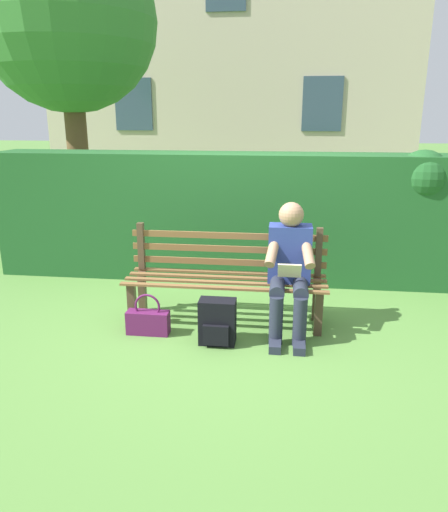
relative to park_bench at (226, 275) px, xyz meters
The scene contains 8 objects.
ground 0.45m from the park_bench, 90.00° to the left, with size 60.00×60.00×0.00m, color #517F38.
park_bench is the anchor object (origin of this frame).
person_seated 0.63m from the park_bench, 163.07° to the left, with size 0.44×0.73×1.16m.
hedge_backdrop 1.34m from the park_bench, 98.31° to the right, with size 6.09×0.70×1.53m.
tree 5.18m from the park_bench, 48.87° to the right, with size 2.81×2.67×4.57m.
building_facade 9.65m from the park_bench, 84.23° to the right, with size 8.87×3.17×7.53m.
backpack 0.58m from the park_bench, 88.39° to the left, with size 0.31×0.25×0.39m.
handbag 0.84m from the park_bench, 31.97° to the left, with size 0.38×0.13×0.38m.
Camera 1 is at (-0.51, 4.18, 1.90)m, focal length 33.85 mm.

